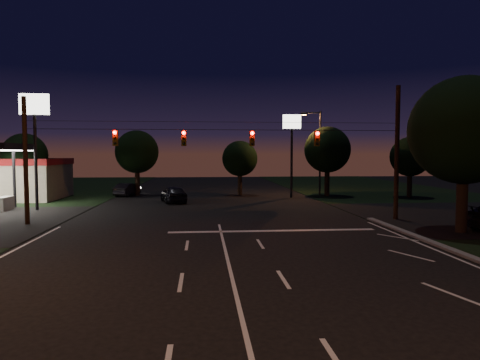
{
  "coord_description": "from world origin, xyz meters",
  "views": [
    {
      "loc": [
        -1.05,
        -12.69,
        4.43
      ],
      "look_at": [
        1.04,
        10.79,
        3.0
      ],
      "focal_mm": 32.0,
      "sensor_mm": 36.0,
      "label": 1
    }
  ],
  "objects": [
    {
      "name": "ground",
      "position": [
        0.0,
        0.0,
        0.0
      ],
      "size": [
        140.0,
        140.0,
        0.0
      ],
      "primitive_type": "plane",
      "color": "black",
      "rests_on": "ground"
    },
    {
      "name": "stop_bar",
      "position": [
        3.0,
        11.5,
        0.01
      ],
      "size": [
        12.0,
        0.5,
        0.01
      ],
      "primitive_type": "cube",
      "color": "silver",
      "rests_on": "ground"
    },
    {
      "name": "utility_pole_right",
      "position": [
        12.0,
        15.0,
        0.0
      ],
      "size": [
        0.3,
        0.3,
        9.0
      ],
      "primitive_type": "cylinder",
      "color": "black",
      "rests_on": "ground"
    },
    {
      "name": "utility_pole_left",
      "position": [
        -12.0,
        15.0,
        0.0
      ],
      "size": [
        0.28,
        0.28,
        8.0
      ],
      "primitive_type": "cylinder",
      "color": "black",
      "rests_on": "ground"
    },
    {
      "name": "signal_span",
      "position": [
        -0.0,
        14.96,
        5.5
      ],
      "size": [
        24.0,
        0.4,
        1.56
      ],
      "color": "black",
      "rests_on": "ground"
    },
    {
      "name": "pole_sign_left_near",
      "position": [
        -14.0,
        22.0,
        6.98
      ],
      "size": [
        2.2,
        0.3,
        9.1
      ],
      "color": "black",
      "rests_on": "ground"
    },
    {
      "name": "pole_sign_right",
      "position": [
        8.0,
        30.0,
        6.24
      ],
      "size": [
        1.8,
        0.3,
        8.4
      ],
      "color": "black",
      "rests_on": "ground"
    },
    {
      "name": "street_light_right_far",
      "position": [
        11.24,
        32.0,
        5.24
      ],
      "size": [
        2.2,
        0.35,
        9.0
      ],
      "color": "black",
      "rests_on": "ground"
    },
    {
      "name": "tree_right_near",
      "position": [
        13.53,
        10.17,
        5.68
      ],
      "size": [
        6.0,
        6.0,
        8.76
      ],
      "color": "black",
      "rests_on": "ground"
    },
    {
      "name": "tree_far_a",
      "position": [
        -17.98,
        30.12,
        4.26
      ],
      "size": [
        4.2,
        4.2,
        6.42
      ],
      "color": "black",
      "rests_on": "ground"
    },
    {
      "name": "tree_far_b",
      "position": [
        -7.98,
        34.13,
        4.61
      ],
      "size": [
        4.6,
        4.6,
        6.98
      ],
      "color": "black",
      "rests_on": "ground"
    },
    {
      "name": "tree_far_c",
      "position": [
        3.02,
        33.1,
        3.9
      ],
      "size": [
        3.8,
        3.8,
        5.86
      ],
      "color": "black",
      "rests_on": "ground"
    },
    {
      "name": "tree_far_d",
      "position": [
        12.02,
        31.13,
        4.83
      ],
      "size": [
        4.8,
        4.8,
        7.3
      ],
      "color": "black",
      "rests_on": "ground"
    },
    {
      "name": "tree_far_e",
      "position": [
        20.02,
        29.11,
        4.11
      ],
      "size": [
        4.0,
        4.0,
        6.18
      ],
      "color": "black",
      "rests_on": "ground"
    },
    {
      "name": "car_oncoming_a",
      "position": [
        -3.66,
        26.7,
        0.78
      ],
      "size": [
        2.94,
        4.89,
        1.56
      ],
      "primitive_type": "imported",
      "rotation": [
        0.0,
        0.0,
        3.4
      ],
      "color": "black",
      "rests_on": "ground"
    },
    {
      "name": "car_oncoming_b",
      "position": [
        -9.0,
        33.53,
        0.67
      ],
      "size": [
        2.4,
        4.27,
        1.33
      ],
      "primitive_type": "imported",
      "rotation": [
        0.0,
        0.0,
        2.88
      ],
      "color": "black",
      "rests_on": "ground"
    }
  ]
}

